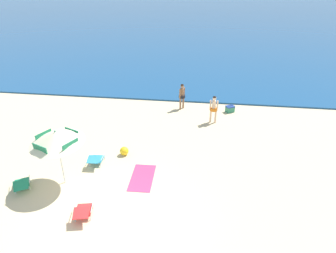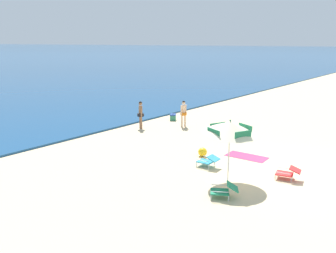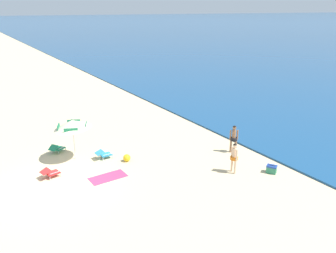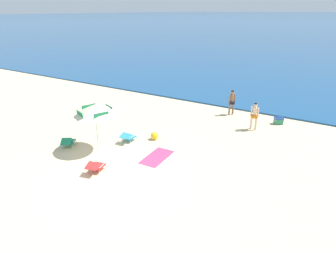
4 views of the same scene
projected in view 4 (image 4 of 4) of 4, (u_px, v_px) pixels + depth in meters
The scene contains 10 objects.
ground_plane at pixel (115, 178), 11.54m from camera, with size 800.00×800.00×0.00m, color #D1BA8E.
beach_umbrella_striped_main at pixel (95, 109), 13.29m from camera, with size 2.41×2.44×2.33m.
lounge_chair_under_umbrella at pixel (128, 137), 14.64m from camera, with size 0.61×0.90×0.50m.
lounge_chair_beside_umbrella at pixel (96, 166), 11.90m from camera, with size 0.71×0.96×0.51m.
lounge_chair_facing_sea at pixel (68, 142), 14.11m from camera, with size 0.92×1.03×0.52m.
person_standing_near_shore at pixel (232, 101), 18.17m from camera, with size 0.40×0.41×1.62m.
person_standing_beside at pixel (255, 114), 15.91m from camera, with size 0.47×0.39×1.58m.
cooler_box at pixel (278, 121), 16.95m from camera, with size 0.60×0.55×0.43m.
beach_ball at pixel (154, 136), 14.93m from camera, with size 0.40×0.40×0.40m, color yellow.
beach_towel at pixel (157, 157), 13.19m from camera, with size 0.90×1.80×0.01m, color #DB3866.
Camera 4 is at (6.96, -7.35, 6.30)m, focal length 30.72 mm.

